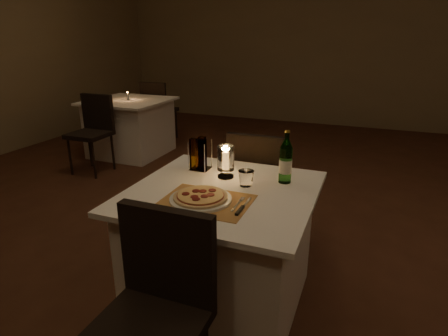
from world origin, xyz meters
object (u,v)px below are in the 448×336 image
(hurricane_candle, at_px, (226,159))
(chair_near, at_px, (157,298))
(tumbler, at_px, (246,178))
(plate, at_px, (201,199))
(water_bottle, at_px, (286,162))
(neighbor_table_left, at_px, (130,127))
(chair_far, at_px, (259,178))
(main_table, at_px, (223,247))
(pizza, at_px, (201,196))

(hurricane_candle, bearing_deg, chair_near, -86.55)
(hurricane_candle, bearing_deg, tumbler, -28.35)
(chair_near, distance_m, plate, 0.57)
(plate, bearing_deg, hurricane_candle, 90.68)
(chair_near, xyz_separation_m, water_bottle, (0.29, 0.95, 0.31))
(neighbor_table_left, bearing_deg, chair_far, -35.97)
(chair_far, height_order, water_bottle, water_bottle)
(chair_near, xyz_separation_m, tumbler, (0.10, 0.82, 0.24))
(chair_near, height_order, hurricane_candle, hurricane_candle)
(tumbler, relative_size, hurricane_candle, 0.46)
(main_table, bearing_deg, tumbler, 45.42)
(chair_far, distance_m, pizza, 0.92)
(chair_far, bearing_deg, water_bottle, -58.64)
(pizza, bearing_deg, tumbler, 61.87)
(main_table, height_order, neighbor_table_left, same)
(chair_far, height_order, hurricane_candle, hurricane_candle)
(chair_far, relative_size, hurricane_candle, 4.62)
(neighbor_table_left, bearing_deg, chair_near, -53.46)
(plate, relative_size, tumbler, 3.57)
(water_bottle, xyz_separation_m, neighbor_table_left, (-2.58, 2.14, -0.49))
(chair_near, relative_size, water_bottle, 2.93)
(pizza, xyz_separation_m, neighbor_table_left, (-2.24, 2.56, -0.39))
(pizza, xyz_separation_m, hurricane_candle, (-0.00, 0.37, 0.09))
(chair_far, xyz_separation_m, water_bottle, (0.29, -0.48, 0.31))
(plate, xyz_separation_m, pizza, (-0.00, -0.00, 0.02))
(pizza, relative_size, water_bottle, 0.91)
(plate, distance_m, pizza, 0.02)
(chair_far, bearing_deg, plate, -93.20)
(main_table, relative_size, hurricane_candle, 5.14)
(pizza, relative_size, hurricane_candle, 1.44)
(pizza, distance_m, water_bottle, 0.55)
(main_table, bearing_deg, hurricane_candle, 106.26)
(plate, relative_size, pizza, 1.14)
(pizza, bearing_deg, water_bottle, 50.50)
(water_bottle, bearing_deg, hurricane_candle, -172.02)
(chair_near, relative_size, tumbler, 10.05)
(chair_near, bearing_deg, pizza, 95.35)
(plate, relative_size, water_bottle, 1.04)
(chair_far, distance_m, plate, 0.92)
(plate, bearing_deg, water_bottle, 50.50)
(chair_far, xyz_separation_m, hurricane_candle, (-0.05, -0.53, 0.30))
(water_bottle, relative_size, hurricane_candle, 1.58)
(main_table, bearing_deg, neighbor_table_left, 133.94)
(chair_near, xyz_separation_m, chair_far, (0.00, 1.43, 0.00))
(plate, height_order, pizza, pizza)
(main_table, xyz_separation_m, chair_far, (-0.00, 0.71, 0.18))
(main_table, distance_m, hurricane_candle, 0.52)
(plate, relative_size, hurricane_candle, 1.64)
(chair_far, height_order, tumbler, chair_far)
(main_table, distance_m, tumbler, 0.44)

